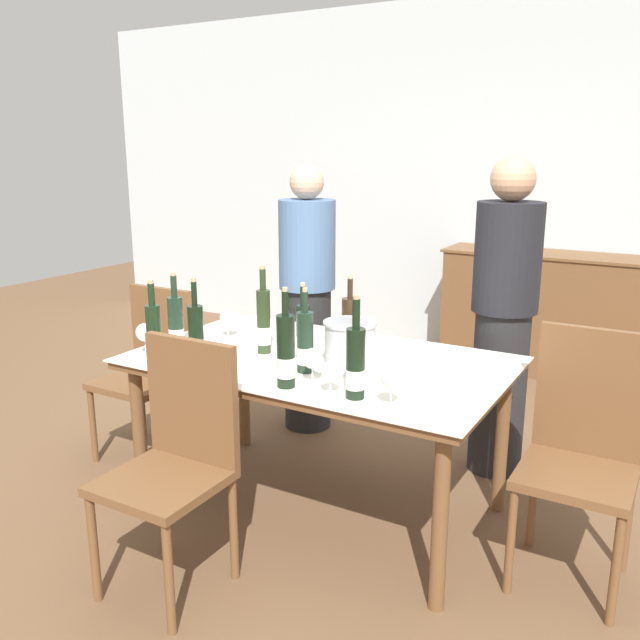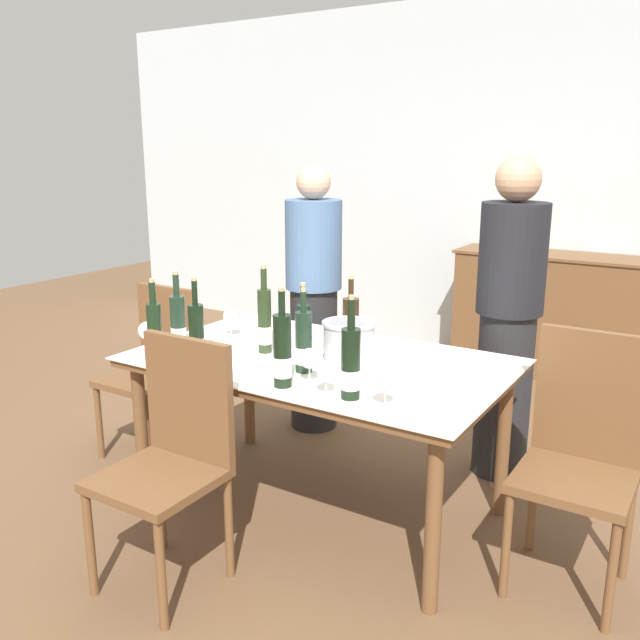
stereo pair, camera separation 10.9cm
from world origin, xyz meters
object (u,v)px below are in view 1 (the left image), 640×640
at_px(ice_bucket, 350,344).
at_px(person_guest_left, 503,320).
at_px(wine_bottle_3, 154,335).
at_px(person_host, 307,301).
at_px(wine_bottle_8, 350,327).
at_px(wine_glass_3, 391,379).
at_px(wine_bottle_0, 264,322).
at_px(sideboard_cabinet, 548,314).
at_px(wine_bottle_1, 305,344).
at_px(chair_near_front, 177,450).
at_px(wine_glass_2, 312,359).
at_px(wine_bottle_7, 176,325).
at_px(wine_bottle_5, 356,364).
at_px(wine_glass_1, 227,318).
at_px(dining_table, 320,373).
at_px(wine_bottle_4, 303,332).
at_px(wine_glass_4, 145,333).
at_px(chair_left_end, 151,362).
at_px(chair_right_end, 583,442).
at_px(wine_glass_0, 330,373).
at_px(wine_bottle_6, 286,353).
at_px(wine_bottle_2, 196,335).

xyz_separation_m(ice_bucket, person_guest_left, (0.43, 0.87, -0.04)).
distance_m(wine_bottle_3, person_host, 1.26).
xyz_separation_m(wine_bottle_8, wine_glass_3, (0.45, -0.54, -0.01)).
bearing_deg(wine_bottle_0, sideboard_cabinet, 74.24).
bearing_deg(wine_bottle_0, wine_bottle_1, -24.42).
bearing_deg(chair_near_front, wine_glass_2, 51.98).
height_order(sideboard_cabinet, wine_bottle_0, wine_bottle_0).
distance_m(wine_bottle_0, wine_bottle_7, 0.41).
xyz_separation_m(wine_bottle_5, wine_bottle_7, (-1.00, 0.13, -0.01)).
bearing_deg(wine_glass_1, dining_table, -7.11).
relative_size(dining_table, wine_bottle_7, 4.48).
relative_size(wine_bottle_4, wine_bottle_7, 0.92).
relative_size(wine_bottle_3, wine_glass_4, 2.58).
height_order(wine_glass_1, chair_left_end, chair_left_end).
bearing_deg(wine_bottle_5, dining_table, 135.20).
bearing_deg(dining_table, wine_bottle_1, -79.22).
xyz_separation_m(wine_bottle_0, wine_bottle_1, (0.31, -0.14, -0.02)).
bearing_deg(chair_right_end, sideboard_cabinet, 104.50).
bearing_deg(wine_glass_1, wine_bottle_3, -92.03).
xyz_separation_m(wine_glass_1, chair_near_front, (0.36, -0.80, -0.30)).
bearing_deg(sideboard_cabinet, wine_bottle_7, -111.68).
bearing_deg(ice_bucket, wine_glass_1, 170.87).
height_order(dining_table, wine_glass_1, wine_glass_1).
distance_m(wine_bottle_1, chair_left_end, 1.24).
bearing_deg(chair_right_end, wine_bottle_1, -165.62).
bearing_deg(wine_glass_0, ice_bucket, 104.92).
xyz_separation_m(wine_bottle_6, chair_left_end, (-1.19, 0.47, -0.36)).
distance_m(dining_table, wine_bottle_7, 0.71).
bearing_deg(chair_left_end, wine_bottle_5, -16.68).
height_order(sideboard_cabinet, wine_glass_0, sideboard_cabinet).
xyz_separation_m(wine_bottle_2, wine_bottle_5, (0.80, -0.04, 0.01)).
bearing_deg(wine_bottle_5, wine_bottle_0, 153.89).
bearing_deg(person_guest_left, dining_table, -126.02).
height_order(sideboard_cabinet, wine_glass_3, sideboard_cabinet).
bearing_deg(wine_glass_2, dining_table, 114.37).
distance_m(wine_bottle_0, wine_bottle_4, 0.20).
bearing_deg(wine_glass_2, wine_glass_0, -32.65).
bearing_deg(wine_glass_1, wine_bottle_4, -9.87).
relative_size(dining_table, wine_glass_3, 10.71).
bearing_deg(wine_bottle_0, wine_bottle_7, -155.12).
distance_m(sideboard_cabinet, chair_left_end, 2.98).
bearing_deg(wine_glass_4, dining_table, 24.66).
bearing_deg(sideboard_cabinet, wine_bottle_1, -98.99).
bearing_deg(dining_table, chair_right_end, 4.71).
distance_m(wine_bottle_1, wine_glass_0, 0.29).
distance_m(wine_bottle_4, wine_glass_1, 0.50).
bearing_deg(ice_bucket, wine_bottle_6, -108.13).
height_order(wine_bottle_5, chair_right_end, wine_bottle_5).
relative_size(wine_bottle_3, wine_bottle_8, 1.04).
xyz_separation_m(ice_bucket, wine_bottle_3, (-0.76, -0.38, 0.02)).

